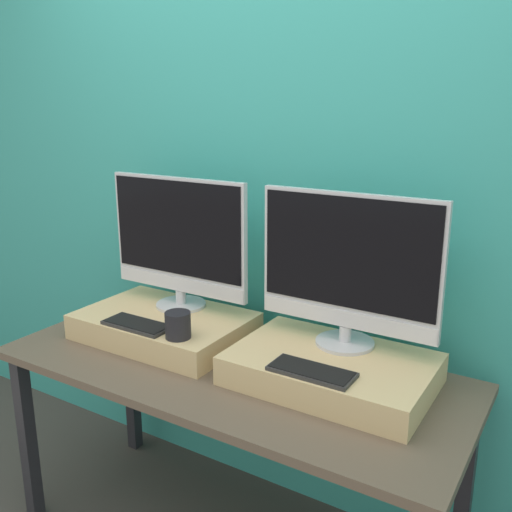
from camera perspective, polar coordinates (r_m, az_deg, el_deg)
The scene contains 9 objects.
wall_back at distance 2.19m, azimuth 3.33°, elevation 6.50°, with size 8.00×0.04×2.60m.
workbench at distance 2.05m, azimuth -2.67°, elevation -12.92°, with size 1.64×0.70×0.75m.
wooden_riser_left at distance 2.24m, azimuth -9.13°, elevation -6.89°, with size 0.64×0.42×0.10m.
monitor_left at distance 2.22m, azimuth -7.76°, elevation 1.59°, with size 0.62×0.20×0.51m.
keyboard_left at distance 2.12m, azimuth -11.78°, elevation -6.72°, with size 0.26×0.11×0.01m.
mug at distance 1.99m, azimuth -7.81°, elevation -6.85°, with size 0.09×0.09×0.09m.
wooden_riser_right at distance 1.89m, azimuth 7.54°, elevation -11.15°, with size 0.64×0.42×0.10m.
monitor_right at distance 1.87m, azimuth 9.18°, elevation -1.10°, with size 0.62×0.20×0.51m.
keyboard_right at distance 1.75m, azimuth 5.59°, elevation -11.39°, with size 0.26×0.11×0.01m.
Camera 1 is at (1.02, -1.14, 1.64)m, focal length 40.00 mm.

